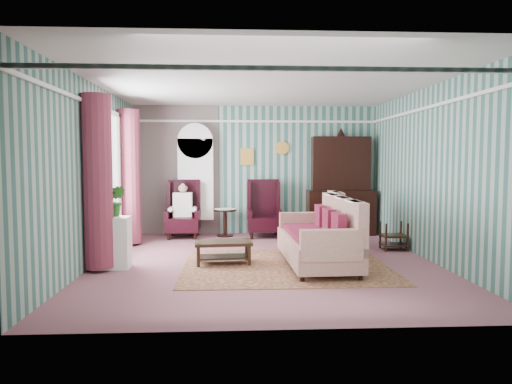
{
  "coord_description": "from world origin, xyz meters",
  "views": [
    {
      "loc": [
        -0.53,
        -7.38,
        1.67
      ],
      "look_at": [
        -0.12,
        0.6,
        1.12
      ],
      "focal_mm": 32.0,
      "sensor_mm": 36.0,
      "label": 1
    }
  ],
  "objects": [
    {
      "name": "floor",
      "position": [
        0.0,
        0.0,
        0.0
      ],
      "size": [
        6.0,
        6.0,
        0.0
      ],
      "primitive_type": "plane",
      "color": "#854D54",
      "rests_on": "ground"
    },
    {
      "name": "room_shell",
      "position": [
        -0.62,
        0.18,
        2.01
      ],
      "size": [
        5.53,
        6.02,
        2.91
      ],
      "color": "#36635B",
      "rests_on": "ground"
    },
    {
      "name": "bookcase",
      "position": [
        -1.35,
        2.84,
        1.12
      ],
      "size": [
        0.8,
        0.28,
        2.24
      ],
      "primitive_type": "cube",
      "color": "white",
      "rests_on": "floor"
    },
    {
      "name": "dresser_hutch",
      "position": [
        1.9,
        2.72,
        1.18
      ],
      "size": [
        1.5,
        0.56,
        2.36
      ],
      "primitive_type": "cube",
      "color": "black",
      "rests_on": "floor"
    },
    {
      "name": "wingback_left",
      "position": [
        -1.6,
        2.45,
        0.62
      ],
      "size": [
        0.76,
        0.8,
        1.25
      ],
      "primitive_type": "cube",
      "color": "black",
      "rests_on": "floor"
    },
    {
      "name": "wingback_right",
      "position": [
        0.15,
        2.45,
        0.62
      ],
      "size": [
        0.76,
        0.8,
        1.25
      ],
      "primitive_type": "cube",
      "color": "black",
      "rests_on": "floor"
    },
    {
      "name": "seated_woman",
      "position": [
        -1.6,
        2.45,
        0.59
      ],
      "size": [
        0.44,
        0.4,
        1.18
      ],
      "primitive_type": null,
      "color": "beige",
      "rests_on": "floor"
    },
    {
      "name": "round_side_table",
      "position": [
        -0.7,
        2.6,
        0.3
      ],
      "size": [
        0.5,
        0.5,
        0.6
      ],
      "primitive_type": "cylinder",
      "color": "black",
      "rests_on": "floor"
    },
    {
      "name": "nest_table",
      "position": [
        2.47,
        0.9,
        0.27
      ],
      "size": [
        0.45,
        0.38,
        0.54
      ],
      "primitive_type": "cube",
      "color": "black",
      "rests_on": "floor"
    },
    {
      "name": "plant_stand",
      "position": [
        -2.4,
        -0.3,
        0.4
      ],
      "size": [
        0.55,
        0.35,
        0.8
      ],
      "primitive_type": "cube",
      "color": "white",
      "rests_on": "floor"
    },
    {
      "name": "rug",
      "position": [
        0.3,
        -0.3,
        0.01
      ],
      "size": [
        3.2,
        2.6,
        0.01
      ],
      "primitive_type": "cube",
      "color": "#491818",
      "rests_on": "floor"
    },
    {
      "name": "sofa",
      "position": [
        0.8,
        -0.27,
        0.54
      ],
      "size": [
        1.03,
        2.23,
        1.07
      ],
      "primitive_type": "cube",
      "rotation": [
        0.0,
        0.0,
        1.6
      ],
      "color": "beige",
      "rests_on": "floor"
    },
    {
      "name": "floral_armchair",
      "position": [
        1.09,
        1.12,
        0.44
      ],
      "size": [
        0.76,
        0.92,
        0.88
      ],
      "primitive_type": "cube",
      "rotation": [
        0.0,
        0.0,
        1.6
      ],
      "color": "beige",
      "rests_on": "floor"
    },
    {
      "name": "coffee_table",
      "position": [
        -0.68,
        -0.11,
        0.19
      ],
      "size": [
        0.95,
        0.56,
        0.37
      ],
      "primitive_type": "cube",
      "rotation": [
        0.0,
        0.0,
        0.08
      ],
      "color": "black",
      "rests_on": "floor"
    },
    {
      "name": "potted_plant_a",
      "position": [
        -2.45,
        -0.36,
        1.01
      ],
      "size": [
        0.44,
        0.4,
        0.42
      ],
      "primitive_type": "imported",
      "rotation": [
        0.0,
        0.0,
        0.24
      ],
      "color": "#194917",
      "rests_on": "plant_stand"
    },
    {
      "name": "potted_plant_b",
      "position": [
        -2.34,
        -0.21,
        1.04
      ],
      "size": [
        0.29,
        0.24,
        0.48
      ],
      "primitive_type": "imported",
      "rotation": [
        0.0,
        0.0,
        0.11
      ],
      "color": "#234C18",
      "rests_on": "plant_stand"
    },
    {
      "name": "potted_plant_c",
      "position": [
        -2.45,
        -0.22,
        0.99
      ],
      "size": [
        0.23,
        0.23,
        0.38
      ],
      "primitive_type": "imported",
      "rotation": [
        0.0,
        0.0,
        -0.09
      ],
      "color": "#184C17",
      "rests_on": "plant_stand"
    }
  ]
}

